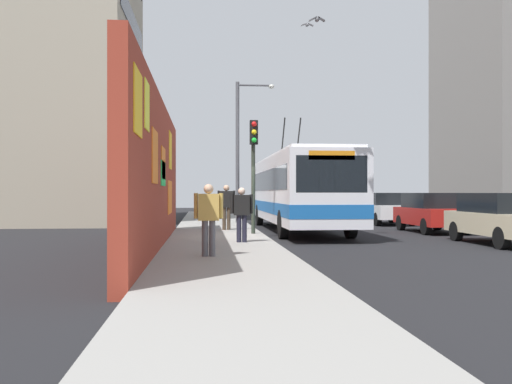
% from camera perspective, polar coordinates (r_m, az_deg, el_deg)
% --- Properties ---
extents(ground_plane, '(80.00, 80.00, 0.00)m').
position_cam_1_polar(ground_plane, '(19.55, 0.86, -4.73)').
color(ground_plane, black).
extents(sidewalk_slab, '(48.00, 3.20, 0.15)m').
position_cam_1_polar(sidewalk_slab, '(19.43, -3.85, -4.53)').
color(sidewalk_slab, gray).
rests_on(sidewalk_slab, ground_plane).
extents(graffiti_wall, '(14.60, 0.32, 4.10)m').
position_cam_1_polar(graffiti_wall, '(15.72, -9.87, 1.64)').
color(graffiti_wall, maroon).
rests_on(graffiti_wall, ground_plane).
extents(building_far_left, '(10.69, 6.62, 20.53)m').
position_cam_1_polar(building_far_left, '(32.95, -18.23, 15.20)').
color(building_far_left, '#9E937F').
rests_on(building_far_left, ground_plane).
extents(building_far_right, '(9.94, 6.30, 16.37)m').
position_cam_1_polar(building_far_right, '(39.47, 24.06, 9.56)').
color(building_far_right, gray).
rests_on(building_far_right, ground_plane).
extents(city_bus, '(12.64, 2.65, 4.88)m').
position_cam_1_polar(city_bus, '(23.56, 4.19, 0.29)').
color(city_bus, silver).
rests_on(city_bus, ground_plane).
extents(parked_car_champagne, '(4.31, 1.83, 1.58)m').
position_cam_1_polar(parked_car_champagne, '(18.89, 23.51, -2.35)').
color(parked_car_champagne, '#C6B793').
rests_on(parked_car_champagne, ground_plane).
extents(parked_car_red, '(4.08, 1.81, 1.58)m').
position_cam_1_polar(parked_car_red, '(23.69, 17.27, -1.89)').
color(parked_car_red, '#B21E19').
rests_on(parked_car_red, ground_plane).
extents(parked_car_white, '(4.43, 1.91, 1.58)m').
position_cam_1_polar(parked_car_white, '(29.19, 12.83, -1.54)').
color(parked_car_white, white).
rests_on(parked_car_white, ground_plane).
extents(pedestrian_at_curb, '(0.22, 0.65, 1.59)m').
position_cam_1_polar(pedestrian_at_curb, '(16.44, -1.45, -1.86)').
color(pedestrian_at_curb, '#1E1E2D').
rests_on(pedestrian_at_curb, sidewalk_slab).
extents(pedestrian_midblock, '(0.23, 0.69, 1.74)m').
position_cam_1_polar(pedestrian_midblock, '(21.92, -2.99, -1.14)').
color(pedestrian_midblock, '#3F3326').
rests_on(pedestrian_midblock, sidewalk_slab).
extents(pedestrian_near_wall, '(0.22, 0.66, 1.63)m').
position_cam_1_polar(pedestrian_near_wall, '(12.85, -4.80, -2.22)').
color(pedestrian_near_wall, '#595960').
rests_on(pedestrian_near_wall, sidewalk_slab).
extents(traffic_light, '(0.49, 0.28, 3.99)m').
position_cam_1_polar(traffic_light, '(19.82, -0.25, 3.56)').
color(traffic_light, '#2D382D').
rests_on(traffic_light, sidewalk_slab).
extents(street_lamp, '(0.44, 1.88, 6.79)m').
position_cam_1_polar(street_lamp, '(27.43, -1.44, 5.09)').
color(street_lamp, '#4C4C51').
rests_on(street_lamp, sidewalk_slab).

